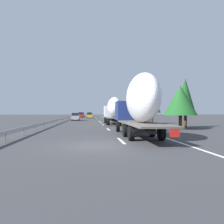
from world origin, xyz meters
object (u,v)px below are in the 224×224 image
at_px(truck_trailing, 139,103).
at_px(car_blue_sedan, 82,115).
at_px(truck_lead, 114,109).
at_px(car_red_compact, 81,115).
at_px(car_silver_hatch, 76,117).
at_px(road_sign, 120,112).
at_px(car_yellow_coupe, 89,115).

bearing_deg(truck_trailing, car_blue_sedan, 5.30).
bearing_deg(truck_trailing, truck_lead, -0.00).
bearing_deg(car_red_compact, car_blue_sedan, -0.97).
bearing_deg(car_silver_hatch, truck_lead, -156.67).
distance_m(truck_trailing, car_silver_hatch, 36.04).
distance_m(truck_trailing, car_red_compact, 65.08).
bearing_deg(road_sign, car_yellow_coupe, 16.78).
bearing_deg(car_blue_sedan, road_sign, -166.81).
bearing_deg(car_blue_sedan, car_yellow_coupe, -171.13).
relative_size(car_blue_sedan, car_red_compact, 1.04).
xyz_separation_m(car_blue_sedan, road_sign, (-43.18, -10.12, 1.11)).
height_order(car_blue_sedan, car_red_compact, car_red_compact).
height_order(truck_lead, car_blue_sedan, truck_lead).
distance_m(car_red_compact, road_sign, 33.87).
relative_size(car_red_compact, road_sign, 1.54).
bearing_deg(car_silver_hatch, truck_trailing, -168.38).
bearing_deg(truck_lead, car_silver_hatch, 23.33).
distance_m(car_silver_hatch, car_red_compact, 29.40).
bearing_deg(road_sign, car_red_compact, 17.72).
distance_m(truck_trailing, road_sign, 32.57).
xyz_separation_m(truck_trailing, car_silver_hatch, (35.25, 7.25, -1.79)).
height_order(car_blue_sedan, car_silver_hatch, car_blue_sedan).
xyz_separation_m(truck_trailing, road_sign, (32.41, -3.10, -0.65)).
xyz_separation_m(car_silver_hatch, car_red_compact, (29.40, -0.05, 0.05)).
bearing_deg(car_yellow_coupe, truck_trailing, -175.99).
height_order(car_red_compact, road_sign, road_sign).
distance_m(car_blue_sedan, car_red_compact, 10.94).
relative_size(car_silver_hatch, car_red_compact, 1.02).
distance_m(car_yellow_coupe, road_sign, 24.28).
bearing_deg(truck_lead, car_yellow_coupe, 5.99).
bearing_deg(car_blue_sedan, truck_trailing, -174.70).
height_order(car_yellow_coupe, car_red_compact, car_red_compact).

